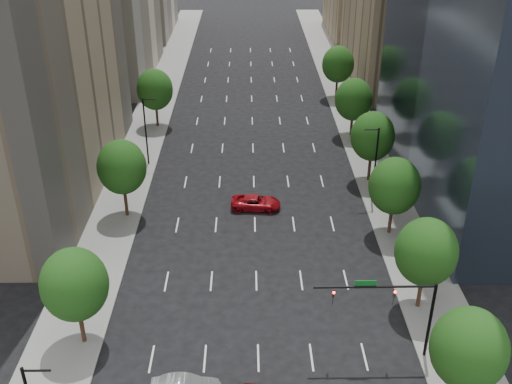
{
  "coord_description": "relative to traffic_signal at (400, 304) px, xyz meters",
  "views": [
    {
      "loc": [
        -0.7,
        -5.2,
        33.75
      ],
      "look_at": [
        0.01,
        42.5,
        8.0
      ],
      "focal_mm": 42.25,
      "sensor_mm": 36.0,
      "label": 1
    }
  ],
  "objects": [
    {
      "name": "tree_right_2",
      "position": [
        3.47,
        18.0,
        0.43
      ],
      "size": [
        5.2,
        5.2,
        8.61
      ],
      "color": "#382316",
      "rests_on": "ground"
    },
    {
      "name": "tree_left_1",
      "position": [
        -24.53,
        22.0,
        0.79
      ],
      "size": [
        5.2,
        5.2,
        8.97
      ],
      "color": "#382316",
      "rests_on": "ground"
    },
    {
      "name": "car_red_far",
      "position": [
        -10.38,
        23.42,
        -4.4
      ],
      "size": [
        5.71,
        2.93,
        1.54
      ],
      "primitive_type": "imported",
      "rotation": [
        0.0,
        0.0,
        1.5
      ],
      "color": "maroon",
      "rests_on": "ground"
    },
    {
      "name": "tree_left_2",
      "position": [
        -24.53,
        48.0,
        0.5
      ],
      "size": [
        5.2,
        5.2,
        8.68
      ],
      "color": "#382316",
      "rests_on": "ground"
    },
    {
      "name": "tree_right_3",
      "position": [
        3.47,
        30.0,
        0.72
      ],
      "size": [
        5.2,
        5.2,
        8.89
      ],
      "color": "#382316",
      "rests_on": "ground"
    },
    {
      "name": "streetlight_ln",
      "position": [
        -23.96,
        35.0,
        -0.33
      ],
      "size": [
        1.7,
        0.2,
        9.0
      ],
      "color": "black",
      "rests_on": "ground"
    },
    {
      "name": "tree_right_0",
      "position": [
        3.47,
        -5.0,
        0.22
      ],
      "size": [
        5.2,
        5.2,
        8.39
      ],
      "color": "#382316",
      "rests_on": "ground"
    },
    {
      "name": "traffic_signal",
      "position": [
        0.0,
        0.0,
        0.0
      ],
      "size": [
        9.12,
        0.4,
        7.38
      ],
      "color": "black",
      "rests_on": "ground"
    },
    {
      "name": "tree_right_5",
      "position": [
        3.47,
        60.0,
        0.58
      ],
      "size": [
        5.2,
        5.2,
        8.75
      ],
      "color": "#382316",
      "rests_on": "ground"
    },
    {
      "name": "tree_right_1",
      "position": [
        3.47,
        6.0,
        0.58
      ],
      "size": [
        5.2,
        5.2,
        8.75
      ],
      "color": "#382316",
      "rests_on": "ground"
    },
    {
      "name": "sidewalk_left",
      "position": [
        -26.03,
        30.0,
        -5.1
      ],
      "size": [
        6.0,
        200.0,
        0.15
      ],
      "primitive_type": "cube",
      "color": "slate",
      "rests_on": "ground"
    },
    {
      "name": "streetlight_rn",
      "position": [
        2.91,
        25.0,
        -0.33
      ],
      "size": [
        1.7,
        0.2,
        9.0
      ],
      "color": "black",
      "rests_on": "ground"
    },
    {
      "name": "sidewalk_right",
      "position": [
        4.97,
        30.0,
        -5.1
      ],
      "size": [
        6.0,
        200.0,
        0.15
      ],
      "primitive_type": "cube",
      "color": "slate",
      "rests_on": "ground"
    },
    {
      "name": "tree_left_0",
      "position": [
        -24.53,
        2.0,
        0.58
      ],
      "size": [
        5.2,
        5.2,
        8.75
      ],
      "color": "#382316",
      "rests_on": "ground"
    },
    {
      "name": "tree_right_4",
      "position": [
        3.47,
        44.0,
        0.29
      ],
      "size": [
        5.2,
        5.2,
        8.46
      ],
      "color": "#382316",
      "rests_on": "ground"
    }
  ]
}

